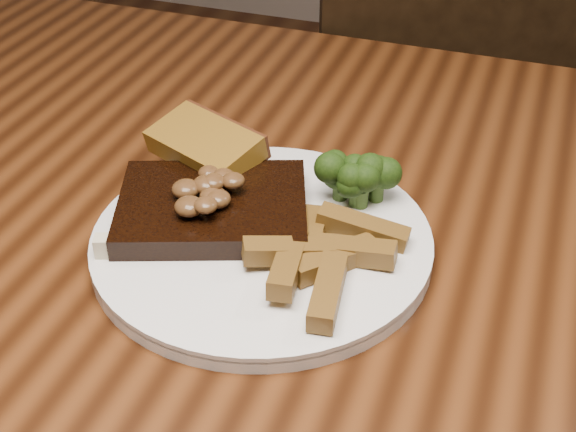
{
  "coord_description": "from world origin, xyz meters",
  "views": [
    {
      "loc": [
        0.17,
        -0.52,
        1.18
      ],
      "look_at": [
        -0.01,
        -0.0,
        0.78
      ],
      "focal_mm": 50.0,
      "sensor_mm": 36.0,
      "label": 1
    }
  ],
  "objects_px": {
    "steak": "(213,209)",
    "potato_wedges": "(327,253)",
    "chair_far": "(426,154)",
    "dining_table": "(302,325)",
    "plate": "(262,244)",
    "garlic_bread": "(206,162)"
  },
  "relations": [
    {
      "from": "steak",
      "to": "garlic_bread",
      "type": "height_order",
      "value": "same"
    },
    {
      "from": "dining_table",
      "to": "garlic_bread",
      "type": "distance_m",
      "value": 0.18
    },
    {
      "from": "chair_far",
      "to": "garlic_bread",
      "type": "height_order",
      "value": "chair_far"
    },
    {
      "from": "dining_table",
      "to": "plate",
      "type": "xyz_separation_m",
      "value": [
        -0.03,
        -0.02,
        0.1
      ]
    },
    {
      "from": "chair_far",
      "to": "steak",
      "type": "relative_size",
      "value": 5.25
    },
    {
      "from": "chair_far",
      "to": "potato_wedges",
      "type": "bearing_deg",
      "value": 68.3
    },
    {
      "from": "chair_far",
      "to": "steak",
      "type": "xyz_separation_m",
      "value": [
        -0.08,
        -0.67,
        0.31
      ]
    },
    {
      "from": "plate",
      "to": "garlic_bread",
      "type": "relative_size",
      "value": 2.73
    },
    {
      "from": "chair_far",
      "to": "garlic_bread",
      "type": "bearing_deg",
      "value": 54.48
    },
    {
      "from": "potato_wedges",
      "to": "garlic_bread",
      "type": "bearing_deg",
      "value": 147.6
    },
    {
      "from": "plate",
      "to": "potato_wedges",
      "type": "distance_m",
      "value": 0.07
    },
    {
      "from": "dining_table",
      "to": "garlic_bread",
      "type": "bearing_deg",
      "value": 151.73
    },
    {
      "from": "chair_far",
      "to": "garlic_bread",
      "type": "xyz_separation_m",
      "value": [
        -0.12,
        -0.6,
        0.31
      ]
    },
    {
      "from": "dining_table",
      "to": "potato_wedges",
      "type": "xyz_separation_m",
      "value": [
        0.03,
        -0.03,
        0.12
      ]
    },
    {
      "from": "steak",
      "to": "dining_table",
      "type": "bearing_deg",
      "value": -16.66
    },
    {
      "from": "potato_wedges",
      "to": "plate",
      "type": "bearing_deg",
      "value": 166.16
    },
    {
      "from": "steak",
      "to": "potato_wedges",
      "type": "height_order",
      "value": "same"
    },
    {
      "from": "plate",
      "to": "steak",
      "type": "xyz_separation_m",
      "value": [
        -0.05,
        0.01,
        0.02
      ]
    },
    {
      "from": "plate",
      "to": "garlic_bread",
      "type": "distance_m",
      "value": 0.12
    },
    {
      "from": "dining_table",
      "to": "chair_far",
      "type": "height_order",
      "value": "chair_far"
    },
    {
      "from": "dining_table",
      "to": "chair_far",
      "type": "relative_size",
      "value": 1.88
    },
    {
      "from": "plate",
      "to": "steak",
      "type": "relative_size",
      "value": 1.8
    }
  ]
}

